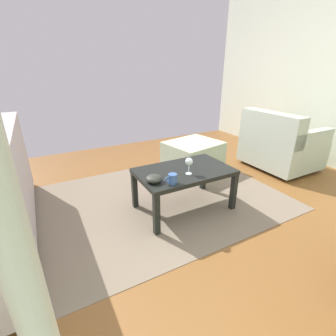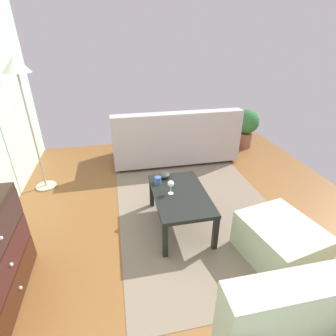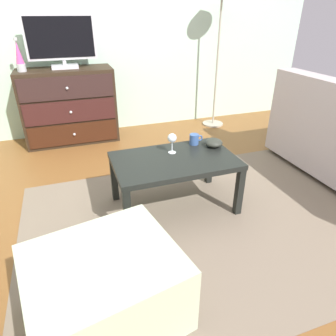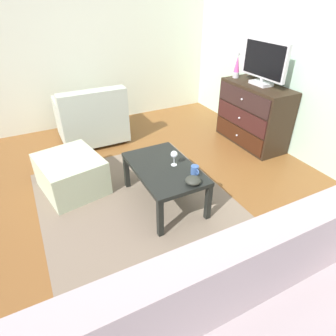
{
  "view_description": "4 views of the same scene",
  "coord_description": "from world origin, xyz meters",
  "px_view_note": "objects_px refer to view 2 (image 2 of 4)",
  "views": [
    {
      "loc": [
        1.23,
        1.88,
        1.35
      ],
      "look_at": [
        0.19,
        -0.02,
        0.43
      ],
      "focal_mm": 25.79,
      "sensor_mm": 36.0,
      "label": 1
    },
    {
      "loc": [
        -2.18,
        0.68,
        1.95
      ],
      "look_at": [
        0.21,
        0.18,
        0.67
      ],
      "focal_mm": 27.64,
      "sensor_mm": 36.0,
      "label": 2
    },
    {
      "loc": [
        -0.63,
        -1.79,
        1.4
      ],
      "look_at": [
        -0.02,
        -0.04,
        0.42
      ],
      "focal_mm": 31.78,
      "sensor_mm": 36.0,
      "label": 3
    },
    {
      "loc": [
        2.23,
        -0.98,
        1.93
      ],
      "look_at": [
        0.15,
        0.08,
        0.46
      ],
      "focal_mm": 30.82,
      "sensor_mm": 36.0,
      "label": 4
    }
  ],
  "objects_px": {
    "mug": "(158,180)",
    "standing_lamp": "(19,79)",
    "ottoman": "(279,241)",
    "bowl_decorative": "(164,175)",
    "couch_large": "(174,141)",
    "potted_plant": "(247,125)",
    "coffee_table": "(180,197)",
    "wine_glass": "(171,184)"
  },
  "relations": [
    {
      "from": "mug",
      "to": "bowl_decorative",
      "type": "xyz_separation_m",
      "value": [
        0.13,
        -0.1,
        -0.01
      ]
    },
    {
      "from": "coffee_table",
      "to": "bowl_decorative",
      "type": "distance_m",
      "value": 0.4
    },
    {
      "from": "couch_large",
      "to": "mug",
      "type": "bearing_deg",
      "value": 160.15
    },
    {
      "from": "wine_glass",
      "to": "standing_lamp",
      "type": "xyz_separation_m",
      "value": [
        1.17,
        1.56,
        0.93
      ]
    },
    {
      "from": "coffee_table",
      "to": "couch_large",
      "type": "relative_size",
      "value": 0.45
    },
    {
      "from": "wine_glass",
      "to": "potted_plant",
      "type": "bearing_deg",
      "value": -43.71
    },
    {
      "from": "standing_lamp",
      "to": "wine_glass",
      "type": "bearing_deg",
      "value": -126.86
    },
    {
      "from": "coffee_table",
      "to": "standing_lamp",
      "type": "distance_m",
      "value": 2.33
    },
    {
      "from": "standing_lamp",
      "to": "potted_plant",
      "type": "bearing_deg",
      "value": -77.17
    },
    {
      "from": "mug",
      "to": "ottoman",
      "type": "relative_size",
      "value": 0.16
    },
    {
      "from": "ottoman",
      "to": "potted_plant",
      "type": "bearing_deg",
      "value": -20.02
    },
    {
      "from": "wine_glass",
      "to": "bowl_decorative",
      "type": "relative_size",
      "value": 1.09
    },
    {
      "from": "mug",
      "to": "couch_large",
      "type": "bearing_deg",
      "value": -19.85
    },
    {
      "from": "bowl_decorative",
      "to": "couch_large",
      "type": "distance_m",
      "value": 1.4
    },
    {
      "from": "ottoman",
      "to": "potted_plant",
      "type": "distance_m",
      "value": 2.81
    },
    {
      "from": "standing_lamp",
      "to": "coffee_table",
      "type": "bearing_deg",
      "value": -125.51
    },
    {
      "from": "bowl_decorative",
      "to": "couch_large",
      "type": "xyz_separation_m",
      "value": [
        1.33,
        -0.43,
        -0.12
      ]
    },
    {
      "from": "ottoman",
      "to": "couch_large",
      "type": "bearing_deg",
      "value": 11.57
    },
    {
      "from": "couch_large",
      "to": "ottoman",
      "type": "relative_size",
      "value": 2.9
    },
    {
      "from": "coffee_table",
      "to": "potted_plant",
      "type": "xyz_separation_m",
      "value": [
        1.97,
        -1.77,
        0.06
      ]
    },
    {
      "from": "mug",
      "to": "standing_lamp",
      "type": "distance_m",
      "value": 2.01
    },
    {
      "from": "coffee_table",
      "to": "wine_glass",
      "type": "distance_m",
      "value": 0.2
    },
    {
      "from": "wine_glass",
      "to": "potted_plant",
      "type": "height_order",
      "value": "potted_plant"
    },
    {
      "from": "potted_plant",
      "to": "bowl_decorative",
      "type": "bearing_deg",
      "value": 130.46
    },
    {
      "from": "coffee_table",
      "to": "potted_plant",
      "type": "bearing_deg",
      "value": -41.88
    },
    {
      "from": "wine_glass",
      "to": "mug",
      "type": "relative_size",
      "value": 1.38
    },
    {
      "from": "wine_glass",
      "to": "couch_large",
      "type": "distance_m",
      "value": 1.75
    },
    {
      "from": "coffee_table",
      "to": "potted_plant",
      "type": "distance_m",
      "value": 2.65
    },
    {
      "from": "standing_lamp",
      "to": "mug",
      "type": "bearing_deg",
      "value": -122.72
    },
    {
      "from": "wine_glass",
      "to": "bowl_decorative",
      "type": "height_order",
      "value": "wine_glass"
    },
    {
      "from": "coffee_table",
      "to": "mug",
      "type": "distance_m",
      "value": 0.33
    },
    {
      "from": "couch_large",
      "to": "potted_plant",
      "type": "relative_size",
      "value": 2.82
    },
    {
      "from": "coffee_table",
      "to": "bowl_decorative",
      "type": "relative_size",
      "value": 6.38
    },
    {
      "from": "couch_large",
      "to": "standing_lamp",
      "type": "xyz_separation_m",
      "value": [
        -0.52,
        1.99,
        1.13
      ]
    },
    {
      "from": "mug",
      "to": "ottoman",
      "type": "distance_m",
      "value": 1.38
    },
    {
      "from": "coffee_table",
      "to": "ottoman",
      "type": "relative_size",
      "value": 1.31
    },
    {
      "from": "ottoman",
      "to": "bowl_decorative",
      "type": "bearing_deg",
      "value": 41.53
    },
    {
      "from": "mug",
      "to": "bowl_decorative",
      "type": "distance_m",
      "value": 0.16
    },
    {
      "from": "wine_glass",
      "to": "couch_large",
      "type": "bearing_deg",
      "value": -14.21
    },
    {
      "from": "mug",
      "to": "potted_plant",
      "type": "xyz_separation_m",
      "value": [
        1.72,
        -1.97,
        -0.04
      ]
    },
    {
      "from": "mug",
      "to": "standing_lamp",
      "type": "bearing_deg",
      "value": 57.28
    },
    {
      "from": "standing_lamp",
      "to": "potted_plant",
      "type": "relative_size",
      "value": 2.4
    }
  ]
}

